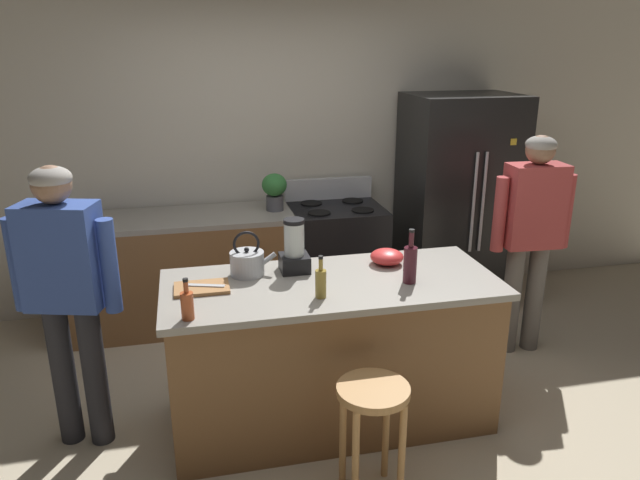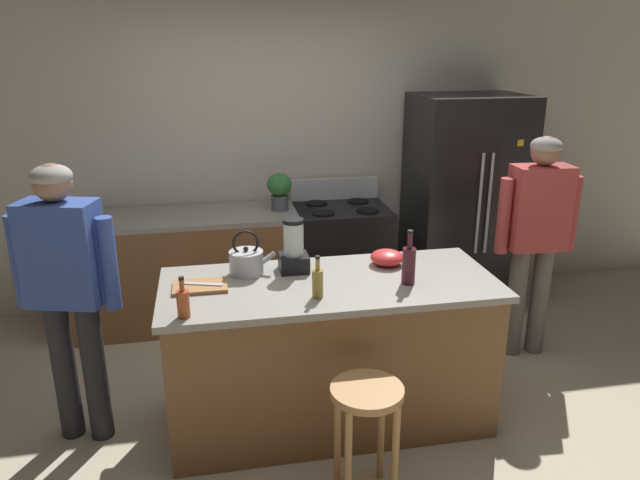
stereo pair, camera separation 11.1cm
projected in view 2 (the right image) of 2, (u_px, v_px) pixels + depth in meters
The scene contains 18 objects.
ground_plane at pixel (329, 418), 3.70m from camera, with size 14.00×14.00×0.00m, color beige.
back_wall at pixel (283, 148), 5.08m from camera, with size 8.00×0.10×2.70m, color beige.
kitchen_island at pixel (330, 352), 3.55m from camera, with size 1.92×0.81×0.92m.
back_counter_run at pixel (194, 268), 4.85m from camera, with size 2.00×0.64×0.92m.
refrigerator at pixel (464, 203), 5.07m from camera, with size 0.90×0.73×1.81m.
stove_range at pixel (341, 258), 5.04m from camera, with size 0.76×0.65×1.10m.
person_by_island_left at pixel (66, 280), 3.23m from camera, with size 0.59×0.32×1.63m.
person_by_sink_right at pixel (536, 228), 4.18m from camera, with size 0.59×0.24×1.62m.
bar_stool at pixel (366, 412), 2.91m from camera, with size 0.36×0.36×0.64m.
potted_plant at pixel (279, 189), 4.77m from camera, with size 0.20×0.20×0.30m.
blender_appliance at pixel (294, 249), 3.52m from camera, with size 0.17×0.17×0.32m.
bottle_cooking_sauce at pixel (183, 303), 2.94m from camera, with size 0.06×0.06×0.22m.
bottle_wine at pixel (409, 264), 3.34m from camera, with size 0.08×0.08×0.32m.
bottle_vinegar at pixel (318, 282), 3.17m from camera, with size 0.06×0.06×0.24m.
mixing_bowl at pixel (387, 257), 3.64m from camera, with size 0.20×0.20×0.09m, color red.
tea_kettle at pixel (247, 261), 3.49m from camera, with size 0.28×0.20×0.27m.
cutting_board at pixel (200, 286), 3.31m from camera, with size 0.30×0.20×0.02m, color #9E6B3D.
chef_knife at pixel (204, 284), 3.31m from camera, with size 0.22×0.03×0.01m, color #B7BABF.
Camera 2 is at (-0.66, -3.08, 2.23)m, focal length 33.46 mm.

